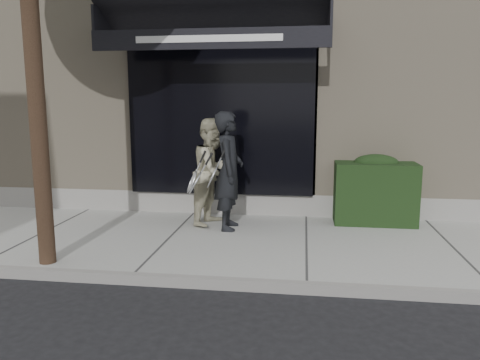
# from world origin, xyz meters

# --- Properties ---
(ground) EXTENTS (80.00, 80.00, 0.00)m
(ground) POSITION_xyz_m (0.00, 0.00, 0.00)
(ground) COLOR black
(ground) RESTS_ON ground
(sidewalk) EXTENTS (20.00, 3.00, 0.12)m
(sidewalk) POSITION_xyz_m (0.00, 0.00, 0.06)
(sidewalk) COLOR #A0A19B
(sidewalk) RESTS_ON ground
(curb) EXTENTS (20.00, 0.10, 0.14)m
(curb) POSITION_xyz_m (0.00, -1.55, 0.07)
(curb) COLOR gray
(curb) RESTS_ON ground
(building_facade) EXTENTS (14.30, 8.04, 5.64)m
(building_facade) POSITION_xyz_m (-0.01, 4.96, 2.74)
(building_facade) COLOR #BCAB8F
(building_facade) RESTS_ON ground
(hedge) EXTENTS (1.30, 0.70, 1.14)m
(hedge) POSITION_xyz_m (1.10, 1.25, 0.66)
(hedge) COLOR black
(hedge) RESTS_ON sidewalk
(pedestrian_front) EXTENTS (0.80, 0.84, 1.83)m
(pedestrian_front) POSITION_xyz_m (-1.21, 0.57, 1.04)
(pedestrian_front) COLOR black
(pedestrian_front) RESTS_ON sidewalk
(pedestrian_back) EXTENTS (0.87, 1.03, 1.72)m
(pedestrian_back) POSITION_xyz_m (-1.51, 0.83, 0.98)
(pedestrian_back) COLOR #BFB898
(pedestrian_back) RESTS_ON sidewalk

